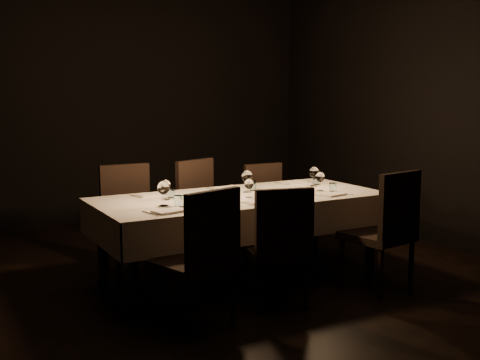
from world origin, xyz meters
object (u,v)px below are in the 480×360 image
chair_near_center (279,241)px  chair_far_right (268,203)px  chair_far_center (204,206)px  dining_table (240,204)px  chair_near_right (386,226)px  chair_far_left (129,213)px  chair_near_left (201,253)px

chair_near_center → chair_far_right: size_ratio=1.05×
chair_far_right → chair_far_center: bearing=-176.4°
dining_table → chair_far_right: chair_far_right is taller
dining_table → chair_far_center: chair_far_center is taller
chair_near_right → chair_near_center: bearing=-16.2°
chair_near_center → chair_far_left: (-0.67, 1.52, 0.02)m
chair_near_left → chair_far_center: (0.78, 1.58, -0.00)m
chair_far_left → chair_far_center: (0.75, -0.04, 0.00)m
chair_far_center → chair_far_right: 0.76m
chair_far_left → chair_far_right: 1.51m
chair_far_right → chair_near_right: bearing=-82.7°
chair_near_left → chair_near_right: bearing=162.5°
chair_near_left → chair_far_right: (1.53, 1.60, -0.04)m
chair_near_center → chair_far_left: 1.66m
dining_table → chair_near_right: bearing=-43.0°
chair_near_right → chair_far_left: (-1.66, 1.62, -0.02)m
chair_far_center → chair_far_right: (0.76, 0.02, -0.04)m
chair_far_left → chair_far_right: chair_far_left is taller
chair_near_left → chair_far_left: bearing=-108.1°
chair_near_left → chair_near_center: bearing=170.5°
dining_table → chair_far_right: bearing=45.1°
chair_near_right → chair_far_left: 2.32m
chair_near_right → chair_far_center: 1.83m
chair_near_center → chair_far_right: (0.83, 1.51, -0.02)m
chair_far_center → chair_far_right: bearing=-17.6°
chair_near_left → chair_near_center: (0.70, 0.09, -0.02)m
chair_far_left → chair_far_right: size_ratio=1.09×
dining_table → chair_near_center: chair_near_center is taller
chair_near_center → chair_near_right: chair_near_right is taller
dining_table → chair_far_left: bearing=134.0°
chair_near_left → chair_near_right: (1.69, -0.01, 0.01)m
chair_near_center → chair_far_left: size_ratio=0.96×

